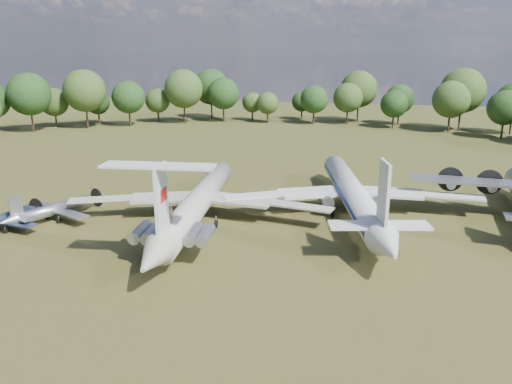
% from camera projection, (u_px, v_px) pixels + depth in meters
% --- Properties ---
extents(ground, '(300.00, 300.00, 0.00)m').
position_uv_depth(ground, '(218.00, 224.00, 64.22)').
color(ground, '#2A4115').
rests_on(ground, ground).
extents(il62_airliner, '(39.46, 48.59, 4.41)m').
position_uv_depth(il62_airliner, '(199.00, 206.00, 64.26)').
color(il62_airliner, silver).
rests_on(il62_airliner, ground).
extents(tu104_jet, '(44.35, 53.09, 4.65)m').
position_uv_depth(tu104_jet, '(352.00, 198.00, 67.28)').
color(tu104_jet, silver).
rests_on(tu104_jet, ground).
extents(small_prop_northwest, '(16.26, 18.49, 2.25)m').
position_uv_depth(small_prop_northwest, '(54.00, 212.00, 65.29)').
color(small_prop_northwest, '#999BA1').
rests_on(small_prop_northwest, ground).
extents(person_on_il62, '(0.78, 0.65, 1.84)m').
position_uv_depth(person_on_il62, '(171.00, 214.00, 51.62)').
color(person_on_il62, '#94754B').
rests_on(person_on_il62, il62_airliner).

